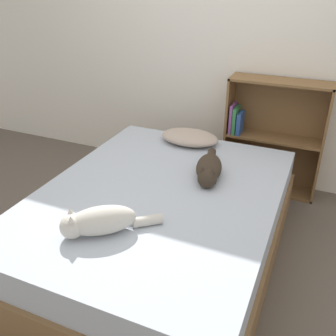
{
  "coord_description": "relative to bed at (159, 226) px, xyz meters",
  "views": [
    {
      "loc": [
        0.88,
        -1.87,
        1.79
      ],
      "look_at": [
        0.0,
        0.15,
        0.64
      ],
      "focal_mm": 40.0,
      "sensor_mm": 36.0,
      "label": 1
    }
  ],
  "objects": [
    {
      "name": "pillow",
      "position": [
        -0.09,
        0.81,
        0.32
      ],
      "size": [
        0.48,
        0.31,
        0.1
      ],
      "color": "#B29E8E",
      "rests_on": "bed"
    },
    {
      "name": "ground_plane",
      "position": [
        0.0,
        0.0,
        -0.26
      ],
      "size": [
        8.0,
        8.0,
        0.0
      ],
      "primitive_type": "plane",
      "color": "brown"
    },
    {
      "name": "cat_light",
      "position": [
        -0.12,
        -0.52,
        0.35
      ],
      "size": [
        0.47,
        0.41,
        0.16
      ],
      "rotation": [
        0.0,
        0.0,
        3.82
      ],
      "color": "beige",
      "rests_on": "bed"
    },
    {
      "name": "wall_back",
      "position": [
        0.0,
        1.44,
        0.99
      ],
      "size": [
        8.0,
        0.06,
        2.5
      ],
      "color": "white",
      "rests_on": "ground_plane"
    },
    {
      "name": "cat_dark",
      "position": [
        0.23,
        0.32,
        0.33
      ],
      "size": [
        0.26,
        0.54,
        0.15
      ],
      "rotation": [
        0.0,
        0.0,
        4.95
      ],
      "color": "#33281E",
      "rests_on": "bed"
    },
    {
      "name": "bed",
      "position": [
        0.0,
        0.0,
        0.0
      ],
      "size": [
        1.52,
        1.99,
        0.54
      ],
      "color": "brown",
      "rests_on": "ground_plane"
    },
    {
      "name": "bookshelf",
      "position": [
        0.5,
        1.31,
        0.25
      ],
      "size": [
        0.83,
        0.26,
        1.01
      ],
      "color": "brown",
      "rests_on": "ground_plane"
    }
  ]
}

